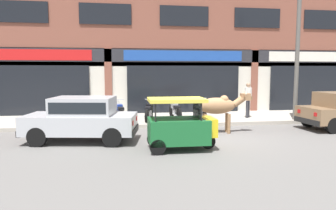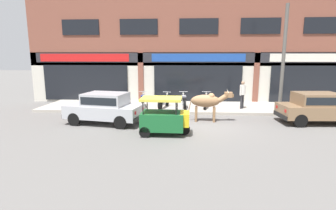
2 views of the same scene
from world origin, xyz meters
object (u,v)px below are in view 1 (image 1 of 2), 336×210
at_px(cow, 219,106).
at_px(motorcycle_2, 175,110).
at_px(motorcycle_3, 203,110).
at_px(auto_rickshaw, 181,127).
at_px(utility_pole, 297,55).
at_px(car_0, 82,117).
at_px(motorcycle_0, 120,112).
at_px(pedestrian, 248,96).
at_px(motorcycle_1, 149,111).

distance_m(cow, motorcycle_2, 2.99).
relative_size(cow, motorcycle_3, 1.19).
bearing_deg(auto_rickshaw, motorcycle_3, 68.03).
relative_size(cow, utility_pole, 0.38).
relative_size(motorcycle_2, motorcycle_3, 1.00).
distance_m(car_0, motorcycle_0, 3.55).
bearing_deg(pedestrian, motorcycle_0, 179.83).
bearing_deg(motorcycle_0, motorcycle_2, 2.97).
relative_size(motorcycle_2, utility_pole, 0.32).
bearing_deg(auto_rickshaw, motorcycle_0, 109.09).
bearing_deg(motorcycle_2, car_0, -137.18).
bearing_deg(motorcycle_0, auto_rickshaw, -70.91).
distance_m(car_0, motorcycle_1, 4.11).
distance_m(car_0, pedestrian, 7.79).
relative_size(cow, pedestrian, 1.35).
relative_size(car_0, auto_rickshaw, 1.89).
bearing_deg(motorcycle_1, car_0, -127.73).
xyz_separation_m(auto_rickshaw, motorcycle_3, (2.02, 5.02, -0.12)).
relative_size(auto_rickshaw, pedestrian, 1.25).
relative_size(motorcycle_2, pedestrian, 1.13).
height_order(motorcycle_1, utility_pole, utility_pole).
bearing_deg(cow, motorcycle_1, 132.78).
bearing_deg(motorcycle_3, motorcycle_0, -177.59).
relative_size(car_0, pedestrian, 2.37).
bearing_deg(cow, auto_rickshaw, -130.07).
bearing_deg(pedestrian, motorcycle_1, -179.47).
height_order(auto_rickshaw, motorcycle_3, auto_rickshaw).
bearing_deg(motorcycle_1, cow, -47.22).
bearing_deg(motorcycle_1, motorcycle_0, 177.28).
xyz_separation_m(auto_rickshaw, motorcycle_2, (0.76, 4.99, -0.12)).
bearing_deg(cow, pedestrian, 49.48).
relative_size(car_0, utility_pole, 0.67).
relative_size(motorcycle_1, utility_pole, 0.32).
bearing_deg(motorcycle_2, cow, -67.04).
xyz_separation_m(cow, motorcycle_0, (-3.59, 2.59, -0.47)).
relative_size(auto_rickshaw, motorcycle_0, 1.11).
relative_size(cow, motorcycle_2, 1.19).
bearing_deg(auto_rickshaw, utility_pole, 33.84).
xyz_separation_m(motorcycle_2, motorcycle_3, (1.27, 0.03, 0.00)).
bearing_deg(car_0, auto_rickshaw, -27.87).
bearing_deg(motorcycle_1, motorcycle_2, 8.85).
height_order(cow, pedestrian, pedestrian).
relative_size(motorcycle_0, motorcycle_1, 1.02).
bearing_deg(pedestrian, car_0, -155.02).
bearing_deg(utility_pole, car_0, -164.73).
height_order(car_0, utility_pole, utility_pole).
height_order(cow, motorcycle_0, cow).
bearing_deg(car_0, cow, 8.34).
bearing_deg(motorcycle_2, motorcycle_3, 1.33).
distance_m(cow, pedestrian, 3.39).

